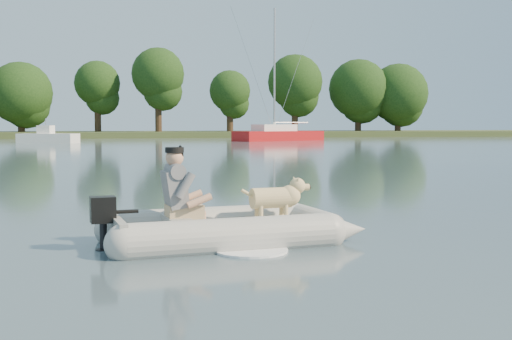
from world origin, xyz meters
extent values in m
plane|color=slate|center=(0.00, 0.00, 0.00)|extent=(160.00, 160.00, 0.00)
cube|color=#47512D|center=(0.00, 62.00, 0.25)|extent=(160.00, 12.00, 0.70)
cylinder|color=#332316|center=(-9.90, 61.33, 1.47)|extent=(0.70, 0.70, 2.94)
sphere|color=#274818|center=(-9.90, 61.33, 4.49)|extent=(6.27, 6.27, 6.27)
cylinder|color=#332316|center=(-2.42, 61.95, 1.84)|extent=(0.70, 0.70, 3.67)
sphere|color=#274818|center=(-2.42, 61.95, 5.61)|extent=(4.69, 4.69, 4.69)
cylinder|color=#332316|center=(3.70, 60.15, 2.15)|extent=(0.70, 0.70, 4.29)
sphere|color=#274818|center=(3.70, 60.15, 6.56)|extent=(5.43, 5.43, 5.43)
cylinder|color=#332316|center=(11.30, 60.43, 1.61)|extent=(0.70, 0.70, 3.21)
sphere|color=#274818|center=(11.30, 60.43, 4.91)|extent=(4.41, 4.41, 4.41)
cylinder|color=#332316|center=(18.70, 61.04, 1.97)|extent=(0.70, 0.70, 3.94)
sphere|color=#274818|center=(18.70, 61.04, 6.02)|extent=(6.03, 6.03, 6.03)
cylinder|color=#332316|center=(26.27, 61.31, 1.76)|extent=(0.70, 0.70, 3.52)
sphere|color=#274818|center=(26.27, 61.31, 5.37)|extent=(6.68, 6.68, 6.68)
cylinder|color=#332316|center=(31.05, 61.08, 1.61)|extent=(0.70, 0.70, 3.21)
sphere|color=#274818|center=(31.05, 61.08, 4.91)|extent=(6.79, 6.79, 6.79)
cube|color=#A91315|center=(12.55, 45.19, 0.30)|extent=(8.40, 5.56, 1.01)
cube|color=white|center=(12.08, 44.99, 1.07)|extent=(3.99, 3.12, 0.61)
cylinder|color=#A5A5AA|center=(12.08, 44.99, 5.89)|extent=(0.16, 0.16, 10.15)
camera|label=1|loc=(-1.76, -6.95, 1.44)|focal=45.00mm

